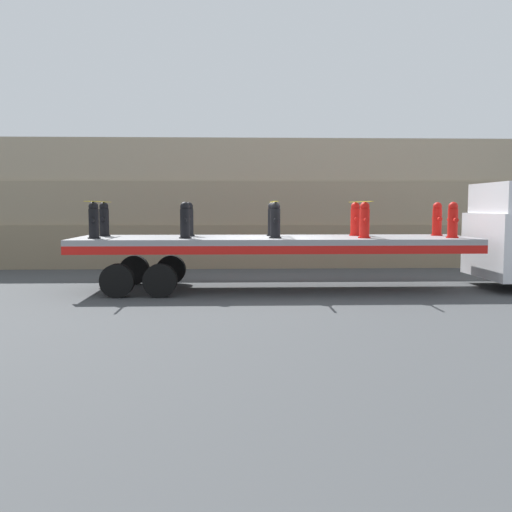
{
  "coord_description": "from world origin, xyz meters",
  "views": [
    {
      "loc": [
        -0.99,
        -14.67,
        2.16
      ],
      "look_at": [
        -0.46,
        0.0,
        0.88
      ],
      "focal_mm": 40.0,
      "sensor_mm": 36.0,
      "label": 1
    }
  ],
  "objects": [
    {
      "name": "ground_plane",
      "position": [
        0.0,
        0.0,
        0.0
      ],
      "size": [
        120.0,
        120.0,
        0.0
      ],
      "primitive_type": "plane",
      "color": "#3F4244"
    },
    {
      "name": "rock_cliff",
      "position": [
        0.0,
        6.6,
        2.26
      ],
      "size": [
        60.0,
        3.3,
        4.52
      ],
      "color": "#84755B",
      "rests_on": "ground_plane"
    },
    {
      "name": "flatbed_trailer",
      "position": [
        -0.53,
        0.0,
        1.14
      ],
      "size": [
        10.13,
        2.63,
        1.37
      ],
      "color": "gray",
      "rests_on": "ground_plane"
    },
    {
      "name": "fire_hydrant_black_near_0",
      "position": [
        -4.46,
        -0.56,
        1.81
      ],
      "size": [
        0.31,
        0.5,
        0.9
      ],
      "color": "black",
      "rests_on": "flatbed_trailer"
    },
    {
      "name": "fire_hydrant_black_far_0",
      "position": [
        -4.46,
        0.56,
        1.81
      ],
      "size": [
        0.31,
        0.5,
        0.9
      ],
      "color": "black",
      "rests_on": "flatbed_trailer"
    },
    {
      "name": "fire_hydrant_black_near_1",
      "position": [
        -2.23,
        -0.56,
        1.81
      ],
      "size": [
        0.31,
        0.5,
        0.9
      ],
      "color": "black",
      "rests_on": "flatbed_trailer"
    },
    {
      "name": "fire_hydrant_black_far_1",
      "position": [
        -2.23,
        0.56,
        1.81
      ],
      "size": [
        0.31,
        0.5,
        0.9
      ],
      "color": "black",
      "rests_on": "flatbed_trailer"
    },
    {
      "name": "fire_hydrant_black_near_2",
      "position": [
        0.0,
        -0.56,
        1.81
      ],
      "size": [
        0.31,
        0.5,
        0.9
      ],
      "color": "black",
      "rests_on": "flatbed_trailer"
    },
    {
      "name": "fire_hydrant_black_far_2",
      "position": [
        0.0,
        0.56,
        1.81
      ],
      "size": [
        0.31,
        0.5,
        0.9
      ],
      "color": "black",
      "rests_on": "flatbed_trailer"
    },
    {
      "name": "fire_hydrant_red_near_3",
      "position": [
        2.23,
        -0.56,
        1.81
      ],
      "size": [
        0.31,
        0.5,
        0.9
      ],
      "color": "red",
      "rests_on": "flatbed_trailer"
    },
    {
      "name": "fire_hydrant_red_far_3",
      "position": [
        2.23,
        0.56,
        1.81
      ],
      "size": [
        0.31,
        0.5,
        0.9
      ],
      "color": "red",
      "rests_on": "flatbed_trailer"
    },
    {
      "name": "fire_hydrant_red_near_4",
      "position": [
        4.46,
        -0.56,
        1.81
      ],
      "size": [
        0.31,
        0.5,
        0.9
      ],
      "color": "red",
      "rests_on": "flatbed_trailer"
    },
    {
      "name": "fire_hydrant_red_far_4",
      "position": [
        4.46,
        0.56,
        1.81
      ],
      "size": [
        0.31,
        0.5,
        0.9
      ],
      "color": "red",
      "rests_on": "flatbed_trailer"
    },
    {
      "name": "cargo_strap_rear",
      "position": [
        -4.46,
        0.0,
        2.28
      ],
      "size": [
        0.05,
        2.73,
        0.01
      ],
      "color": "yellow",
      "rests_on": "fire_hydrant_black_near_0"
    },
    {
      "name": "cargo_strap_middle",
      "position": [
        0.0,
        0.0,
        2.28
      ],
      "size": [
        0.05,
        2.73,
        0.01
      ],
      "color": "yellow",
      "rests_on": "fire_hydrant_black_near_2"
    },
    {
      "name": "cargo_strap_front",
      "position": [
        2.23,
        0.0,
        2.28
      ],
      "size": [
        0.05,
        2.73,
        0.01
      ],
      "color": "yellow",
      "rests_on": "fire_hydrant_red_near_3"
    }
  ]
}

